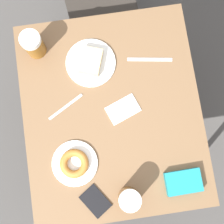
{
  "coord_description": "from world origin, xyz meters",
  "views": [
    {
      "loc": [
        -0.03,
        -0.2,
        2.15
      ],
      "look_at": [
        0.0,
        0.0,
        0.75
      ],
      "focal_mm": 50.0,
      "sensor_mm": 36.0,
      "label": 1
    }
  ],
  "objects": [
    {
      "name": "passport_near_edge",
      "position": [
        -0.13,
        -0.38,
        0.74
      ],
      "size": [
        0.14,
        0.15,
        0.01
      ],
      "rotation": [
        0.0,
        0.0,
        3.74
      ],
      "color": "black",
      "rests_on": "table"
    },
    {
      "name": "knife",
      "position": [
        0.21,
        0.22,
        0.74
      ],
      "size": [
        0.21,
        0.05,
        0.0
      ],
      "rotation": [
        0.0,
        0.0,
        4.56
      ],
      "color": "silver",
      "rests_on": "table"
    },
    {
      "name": "fork",
      "position": [
        -0.21,
        0.06,
        0.74
      ],
      "size": [
        0.17,
        0.1,
        0.0
      ],
      "rotation": [
        0.0,
        0.0,
        5.22
      ],
      "color": "silver",
      "rests_on": "table"
    },
    {
      "name": "napkin_folded",
      "position": [
        0.05,
        0.01,
        0.74
      ],
      "size": [
        0.17,
        0.14,
        0.0
      ],
      "rotation": [
        0.0,
        0.0,
        3.5
      ],
      "color": "white",
      "rests_on": "table"
    },
    {
      "name": "plate_with_cake",
      "position": [
        -0.06,
        0.25,
        0.75
      ],
      "size": [
        0.23,
        0.23,
        0.05
      ],
      "color": "white",
      "rests_on": "table"
    },
    {
      "name": "beer_mug_left",
      "position": [
        0.02,
        -0.38,
        0.81
      ],
      "size": [
        0.09,
        0.09,
        0.15
      ],
      "color": "#8C5619",
      "rests_on": "table"
    },
    {
      "name": "ground_plane",
      "position": [
        0.0,
        0.0,
        0.0
      ],
      "size": [
        8.0,
        8.0,
        0.0
      ],
      "primitive_type": "plane",
      "color": "#474442"
    },
    {
      "name": "plate_with_donut",
      "position": [
        -0.2,
        -0.2,
        0.75
      ],
      "size": [
        0.21,
        0.21,
        0.04
      ],
      "color": "white",
      "rests_on": "table"
    },
    {
      "name": "table",
      "position": [
        0.0,
        0.0,
        0.67
      ],
      "size": [
        0.82,
        0.96,
        0.73
      ],
      "color": "brown",
      "rests_on": "ground_plane"
    },
    {
      "name": "beer_mug_center",
      "position": [
        -0.31,
        0.35,
        0.81
      ],
      "size": [
        0.09,
        0.09,
        0.15
      ],
      "color": "#8C5619",
      "rests_on": "table"
    },
    {
      "name": "blue_pouch",
      "position": [
        0.26,
        -0.35,
        0.75
      ],
      "size": [
        0.16,
        0.1,
        0.04
      ],
      "rotation": [
        0.0,
        0.0,
        3.16
      ],
      "color": "teal",
      "rests_on": "table"
    }
  ]
}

